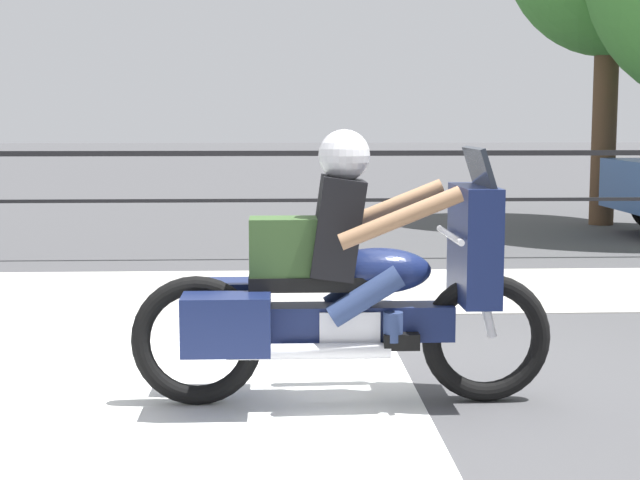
% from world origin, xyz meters
% --- Properties ---
extents(ground_plane, '(120.00, 120.00, 0.00)m').
position_xyz_m(ground_plane, '(0.00, 0.00, 0.00)').
color(ground_plane, '#424244').
extents(sidewalk_band, '(44.00, 2.40, 0.01)m').
position_xyz_m(sidewalk_band, '(0.00, 3.40, 0.01)').
color(sidewalk_band, '#A8A59E').
rests_on(sidewalk_band, ground).
extents(crosswalk_band, '(3.51, 6.00, 0.01)m').
position_xyz_m(crosswalk_band, '(-1.56, -0.20, 0.00)').
color(crosswalk_band, silver).
rests_on(crosswalk_band, ground).
extents(fence_railing, '(36.00, 0.05, 1.26)m').
position_xyz_m(fence_railing, '(0.00, 5.42, 0.99)').
color(fence_railing, black).
rests_on(fence_railing, ground).
extents(motorcycle, '(2.40, 0.76, 1.56)m').
position_xyz_m(motorcycle, '(-0.25, -0.29, 0.69)').
color(motorcycle, black).
rests_on(motorcycle, ground).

